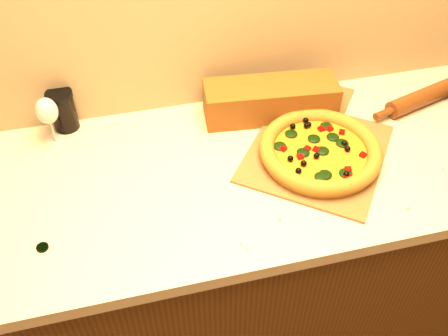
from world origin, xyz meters
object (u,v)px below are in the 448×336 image
wine_glass (47,112)px  dark_jar (63,110)px  pizza_peel (318,149)px  pizza (320,151)px  rolling_pin (424,97)px

wine_glass → dark_jar: size_ratio=1.22×
wine_glass → dark_jar: wine_glass is taller
pizza_peel → dark_jar: 0.77m
pizza → dark_jar: 0.77m
pizza_peel → rolling_pin: size_ratio=1.43×
pizza_peel → rolling_pin: rolling_pin is taller
wine_glass → dark_jar: (0.03, 0.06, -0.05)m
pizza_peel → wine_glass: size_ratio=3.67×
pizza → dark_jar: (-0.70, 0.32, 0.03)m
pizza → rolling_pin: 0.45m
pizza_peel → pizza: bearing=-69.5°
pizza_peel → dark_jar: bearing=-164.7°
pizza_peel → rolling_pin: 0.43m
pizza_peel → pizza: (-0.01, -0.03, 0.03)m
pizza_peel → dark_jar: dark_jar is taller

